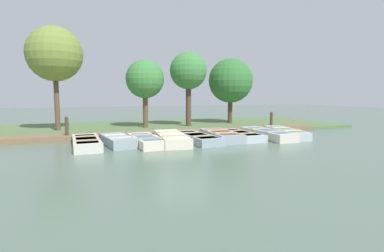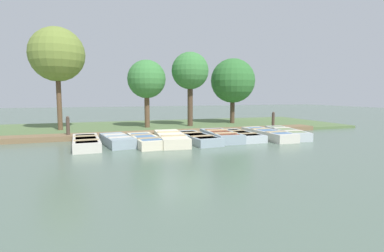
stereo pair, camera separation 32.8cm
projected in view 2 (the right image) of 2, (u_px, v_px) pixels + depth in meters
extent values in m
plane|color=#566B5B|center=(183.00, 139.00, 14.68)|extent=(80.00, 80.00, 0.00)
cube|color=#567042|center=(161.00, 127.00, 19.39)|extent=(8.00, 24.00, 0.15)
cube|color=brown|center=(175.00, 133.00, 16.05)|extent=(1.17, 17.13, 0.24)
cube|color=beige|center=(86.00, 142.00, 12.46)|extent=(3.28, 1.18, 0.36)
cube|color=#6B7F51|center=(86.00, 138.00, 12.44)|extent=(2.69, 0.92, 0.03)
cube|color=tan|center=(86.00, 140.00, 11.87)|extent=(0.37, 0.96, 0.03)
cube|color=tan|center=(85.00, 136.00, 13.01)|extent=(0.37, 0.96, 0.03)
cube|color=#8C9EA8|center=(117.00, 140.00, 12.88)|extent=(2.73, 1.41, 0.39)
cube|color=teal|center=(117.00, 136.00, 12.86)|extent=(2.23, 1.11, 0.03)
cube|color=beige|center=(120.00, 137.00, 12.42)|extent=(0.40, 0.95, 0.03)
cube|color=beige|center=(114.00, 134.00, 13.29)|extent=(0.40, 0.95, 0.03)
cube|color=beige|center=(145.00, 141.00, 12.92)|extent=(3.12, 1.27, 0.37)
cube|color=#4C709E|center=(145.00, 137.00, 12.90)|extent=(2.56, 1.00, 0.03)
cube|color=tan|center=(149.00, 138.00, 12.37)|extent=(0.38, 0.98, 0.03)
cube|color=tan|center=(142.00, 134.00, 13.43)|extent=(0.38, 0.98, 0.03)
cube|color=beige|center=(171.00, 138.00, 13.41)|extent=(3.58, 1.45, 0.41)
cube|color=#994C33|center=(171.00, 134.00, 13.39)|extent=(2.93, 1.15, 0.03)
cube|color=tan|center=(173.00, 136.00, 12.74)|extent=(0.45, 1.07, 0.03)
cube|color=tan|center=(169.00, 132.00, 14.02)|extent=(0.45, 1.07, 0.03)
cube|color=#8C9EA8|center=(196.00, 138.00, 13.72)|extent=(3.36, 1.39, 0.35)
cube|color=#6B7F51|center=(196.00, 135.00, 13.70)|extent=(2.75, 1.10, 0.03)
cube|color=tan|center=(202.00, 136.00, 13.13)|extent=(0.42, 1.05, 0.03)
cube|color=tan|center=(191.00, 133.00, 14.26)|extent=(0.42, 1.05, 0.03)
cube|color=#8C9EA8|center=(221.00, 136.00, 14.25)|extent=(3.06, 1.32, 0.41)
cube|color=#994C33|center=(221.00, 132.00, 14.23)|extent=(2.50, 1.03, 0.03)
cube|color=tan|center=(225.00, 133.00, 13.68)|extent=(0.35, 1.10, 0.03)
cube|color=tan|center=(217.00, 130.00, 14.77)|extent=(0.35, 1.10, 0.03)
cube|color=#B2BCC1|center=(240.00, 135.00, 14.64)|extent=(3.07, 1.15, 0.33)
cube|color=#4C709E|center=(240.00, 132.00, 14.62)|extent=(2.51, 0.90, 0.03)
cube|color=tan|center=(246.00, 133.00, 14.07)|extent=(0.32, 1.02, 0.03)
cube|color=tan|center=(235.00, 131.00, 15.16)|extent=(0.32, 1.02, 0.03)
cube|color=beige|center=(268.00, 134.00, 14.85)|extent=(3.55, 1.08, 0.40)
cube|color=#4C709E|center=(268.00, 131.00, 14.84)|extent=(2.91, 0.84, 0.03)
cube|color=tan|center=(276.00, 132.00, 14.20)|extent=(0.36, 0.98, 0.03)
cube|color=tan|center=(261.00, 129.00, 15.47)|extent=(0.36, 0.98, 0.03)
cube|color=#B2BCC1|center=(286.00, 133.00, 15.31)|extent=(3.55, 1.57, 0.40)
cube|color=#6B7F51|center=(287.00, 129.00, 15.29)|extent=(2.91, 1.25, 0.03)
cube|color=beige|center=(293.00, 130.00, 14.64)|extent=(0.50, 0.93, 0.03)
cube|color=beige|center=(281.00, 128.00, 15.93)|extent=(0.50, 0.93, 0.03)
cylinder|color=#47382D|center=(68.00, 129.00, 14.30)|extent=(0.17, 0.17, 1.03)
sphere|color=#47382D|center=(68.00, 118.00, 14.24)|extent=(0.15, 0.15, 0.15)
cylinder|color=#47382D|center=(273.00, 122.00, 17.88)|extent=(0.17, 0.17, 1.03)
sphere|color=#47382D|center=(273.00, 113.00, 17.83)|extent=(0.15, 0.15, 0.15)
cylinder|color=brown|center=(59.00, 101.00, 16.86)|extent=(0.27, 0.27, 3.56)
sphere|color=olive|center=(57.00, 54.00, 16.59)|extent=(2.99, 2.99, 2.99)
cylinder|color=brown|center=(147.00, 110.00, 18.26)|extent=(0.30, 0.30, 2.45)
sphere|color=#3D7F3D|center=(147.00, 79.00, 18.07)|extent=(2.31, 2.31, 2.31)
cylinder|color=#4C3828|center=(190.00, 105.00, 19.06)|extent=(0.34, 0.34, 3.01)
sphere|color=#3D7F3D|center=(190.00, 71.00, 18.83)|extent=(2.34, 2.34, 2.34)
cylinder|color=#4C3828|center=(232.00, 109.00, 20.97)|extent=(0.31, 0.31, 2.27)
sphere|color=#337033|center=(233.00, 81.00, 20.76)|extent=(3.06, 3.06, 3.06)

